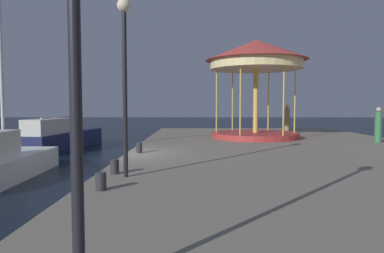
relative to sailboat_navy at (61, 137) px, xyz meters
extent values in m
plane|color=black|center=(5.34, -7.41, -0.73)|extent=(120.00, 120.00, 0.00)
cube|color=gray|center=(12.03, -7.41, -0.33)|extent=(13.38, 29.24, 0.80)
cube|color=#19214C|center=(0.05, 0.34, -0.20)|extent=(2.77, 7.53, 1.05)
cube|color=beige|center=(-0.20, -1.38, 0.75)|extent=(1.66, 3.38, 0.85)
cylinder|color=silver|center=(0.19, 1.30, 2.68)|extent=(0.12, 0.12, 4.72)
cylinder|color=silver|center=(-0.05, -0.34, 1.22)|extent=(0.55, 3.29, 0.08)
cube|color=white|center=(0.93, -8.27, -0.31)|extent=(2.30, 5.75, 0.84)
cylinder|color=silver|center=(0.93, -7.96, 3.32)|extent=(0.12, 0.12, 6.42)
cylinder|color=#B23333|center=(11.46, -0.85, 0.22)|extent=(4.92, 4.92, 0.30)
cylinder|color=gold|center=(11.46, -0.85, 2.15)|extent=(0.28, 0.28, 3.56)
cylinder|color=#F2E099|center=(11.46, -0.85, 4.18)|extent=(5.15, 5.15, 0.50)
cone|color=#C63D38|center=(11.46, -0.85, 5.01)|extent=(5.72, 5.72, 1.15)
cylinder|color=gold|center=(13.67, -0.85, 2.15)|extent=(0.08, 0.08, 3.56)
cylinder|color=gold|center=(12.56, 1.06, 2.15)|extent=(0.08, 0.08, 3.56)
cylinder|color=gold|center=(10.35, 1.06, 2.15)|extent=(0.08, 0.08, 3.56)
cylinder|color=gold|center=(9.25, -0.85, 2.15)|extent=(0.08, 0.08, 3.56)
cylinder|color=gold|center=(10.35, -2.77, 2.15)|extent=(0.08, 0.08, 3.56)
cylinder|color=gold|center=(12.56, -2.77, 2.15)|extent=(0.08, 0.08, 3.56)
cylinder|color=black|center=(6.92, -17.64, 2.06)|extent=(0.12, 0.12, 3.98)
cylinder|color=black|center=(6.23, -11.80, 2.20)|extent=(0.12, 0.12, 4.25)
sphere|color=#F9E5B2|center=(6.23, -11.80, 4.50)|extent=(0.36, 0.36, 0.36)
cylinder|color=#2D2D33|center=(5.85, -7.18, 0.27)|extent=(0.24, 0.24, 0.40)
cylinder|color=#2D2D33|center=(5.97, -13.27, 0.27)|extent=(0.24, 0.24, 0.40)
cylinder|color=#2D2D33|center=(5.84, -11.40, 0.27)|extent=(0.24, 0.24, 0.40)
cylinder|color=#387247|center=(17.21, -3.17, 0.84)|extent=(0.34, 0.34, 1.53)
sphere|color=tan|center=(17.21, -3.17, 1.72)|extent=(0.24, 0.24, 0.24)
cylinder|color=#937A4C|center=(14.48, 3.96, 0.90)|extent=(0.34, 0.34, 1.65)
sphere|color=tan|center=(14.48, 3.96, 1.85)|extent=(0.24, 0.24, 0.24)
camera|label=1|loc=(8.07, -21.03, 1.98)|focal=33.30mm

